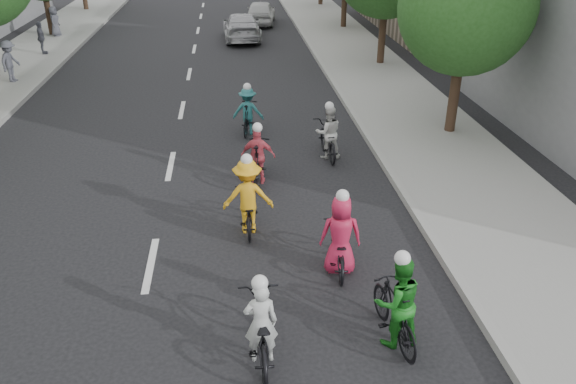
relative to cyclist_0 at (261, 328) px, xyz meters
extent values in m
plane|color=black|center=(-2.12, 2.85, -0.56)|extent=(120.00, 120.00, 0.00)
cube|color=#999993|center=(-8.17, 12.85, -0.47)|extent=(0.18, 80.00, 0.18)
cube|color=gray|center=(5.88, 12.85, -0.48)|extent=(4.00, 80.00, 0.15)
cube|color=#999993|center=(3.93, 12.85, -0.47)|extent=(0.18, 80.00, 0.18)
cylinder|color=black|center=(-10.32, 26.85, 0.58)|extent=(0.32, 0.32, 2.27)
cylinder|color=black|center=(6.68, 9.45, 0.58)|extent=(0.32, 0.32, 2.27)
sphere|color=#23521B|center=(6.68, 9.45, 3.42)|extent=(4.00, 4.00, 4.00)
cylinder|color=black|center=(6.68, 18.45, 0.68)|extent=(0.32, 0.32, 2.48)
cylinder|color=black|center=(6.68, 27.45, 0.58)|extent=(0.32, 0.32, 2.27)
imported|color=black|center=(0.00, 0.02, -0.05)|extent=(0.69, 1.94, 1.01)
imported|color=silver|center=(0.00, -0.08, 0.18)|extent=(0.54, 0.36, 1.48)
sphere|color=white|center=(0.00, -0.08, 0.94)|extent=(0.26, 0.26, 0.26)
imported|color=black|center=(2.45, 8.10, -0.05)|extent=(0.76, 1.97, 1.02)
imported|color=silver|center=(2.45, 8.00, 0.22)|extent=(0.78, 0.62, 1.56)
sphere|color=white|center=(2.45, 8.00, 1.02)|extent=(0.26, 0.26, 0.26)
imported|color=black|center=(0.21, 10.30, -0.05)|extent=(0.80, 1.76, 1.02)
imported|color=#246B6E|center=(0.21, 10.20, 0.21)|extent=(1.08, 0.75, 1.54)
sphere|color=white|center=(0.21, 10.20, 1.00)|extent=(0.26, 0.26, 0.26)
imported|color=black|center=(0.33, 6.60, 0.01)|extent=(0.85, 1.97, 1.15)
imported|color=#D84C5C|center=(0.33, 6.50, 0.21)|extent=(0.96, 0.52, 1.54)
sphere|color=white|center=(0.33, 6.50, 1.01)|extent=(0.26, 0.26, 0.26)
imported|color=black|center=(2.25, 0.19, -0.03)|extent=(0.74, 1.81, 1.06)
imported|color=#19731C|center=(2.25, 0.09, 0.27)|extent=(0.89, 0.74, 1.66)
sphere|color=white|center=(2.25, 0.09, 1.12)|extent=(0.26, 0.26, 0.26)
imported|color=black|center=(-0.04, 4.13, -0.12)|extent=(0.63, 1.69, 0.88)
imported|color=#F5AB1B|center=(-0.04, 4.03, 0.31)|extent=(1.14, 0.68, 1.74)
sphere|color=white|center=(-0.04, 4.03, 1.20)|extent=(0.26, 0.26, 0.26)
imported|color=black|center=(1.72, 2.36, -0.11)|extent=(0.78, 1.77, 0.90)
imported|color=#C92046|center=(1.72, 2.26, 0.28)|extent=(0.87, 0.62, 1.68)
sphere|color=white|center=(1.72, 2.26, 1.14)|extent=(0.26, 0.26, 0.26)
imported|color=#ABABB0|center=(0.45, 24.96, 0.15)|extent=(2.10, 4.94, 1.42)
imported|color=silver|center=(1.78, 29.53, 0.17)|extent=(2.23, 4.43, 1.45)
imported|color=#4A4C56|center=(-9.24, 16.88, 0.43)|extent=(0.85, 1.19, 1.67)
imported|color=#484A54|center=(-9.40, 21.87, 0.37)|extent=(0.61, 0.98, 1.55)
imported|color=#4C4D59|center=(-9.93, 26.35, 0.39)|extent=(0.56, 0.82, 1.60)
camera|label=1|loc=(-0.29, -7.03, 6.01)|focal=35.00mm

